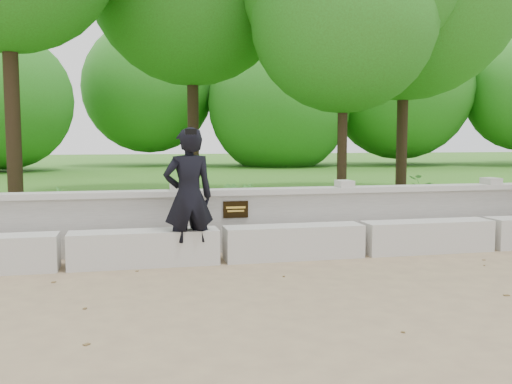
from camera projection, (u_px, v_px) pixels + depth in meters
The scene contains 10 objects.
ground at pixel (252, 301), 5.72m from camera, with size 80.00×80.00×0.00m, color #9B865F.
lawn at pixel (164, 183), 19.31m from camera, with size 40.00×22.00×0.25m, color #2D631A.
concrete_bench at pixel (221, 245), 7.55m from camera, with size 11.90×0.45×0.45m.
parapet_wall at pixel (213, 220), 8.20m from camera, with size 12.50×0.35×0.90m.
man_main at pixel (189, 197), 7.29m from camera, with size 0.69×0.62×1.77m.
tree_near_right at pixel (344, 5), 11.72m from camera, with size 3.88×3.88×6.07m.
shrub_a at pixel (63, 209), 8.41m from camera, with size 0.35×0.24×0.67m, color #377A29.
shrub_b at pixel (231, 205), 8.96m from camera, with size 0.37×0.30×0.67m, color #377A29.
shrub_c at pixel (425, 193), 10.97m from camera, with size 0.60×0.52×0.67m, color #377A29.
shrub_d at pixel (245, 201), 9.81m from camera, with size 0.34×0.30×0.60m, color #377A29.
Camera 1 is at (-1.18, -5.47, 1.63)m, focal length 40.00 mm.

